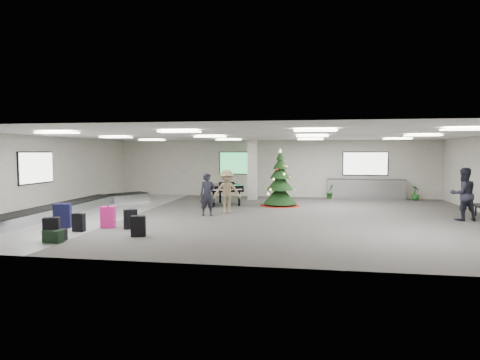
% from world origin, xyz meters
% --- Properties ---
extents(ground, '(18.00, 18.00, 0.00)m').
position_xyz_m(ground, '(0.00, 0.00, 0.00)').
color(ground, '#3C3836').
rests_on(ground, ground).
extents(room_envelope, '(18.02, 14.02, 3.21)m').
position_xyz_m(room_envelope, '(-0.38, 0.67, 2.33)').
color(room_envelope, '#9D998F').
rests_on(room_envelope, ground).
extents(baggage_carousel, '(2.28, 9.71, 0.43)m').
position_xyz_m(baggage_carousel, '(-7.84, -0.08, 0.21)').
color(baggage_carousel, silver).
rests_on(baggage_carousel, ground).
extents(service_counter, '(4.05, 0.65, 1.08)m').
position_xyz_m(service_counter, '(5.00, 6.65, 0.55)').
color(service_counter, silver).
rests_on(service_counter, ground).
extents(suitcase_0, '(0.49, 0.37, 0.69)m').
position_xyz_m(suitcase_0, '(-5.39, -5.33, 0.34)').
color(suitcase_0, black).
rests_on(suitcase_0, ground).
extents(suitcase_1, '(0.38, 0.21, 0.60)m').
position_xyz_m(suitcase_1, '(-5.36, -3.99, 0.29)').
color(suitcase_1, black).
rests_on(suitcase_1, ground).
extents(pink_suitcase, '(0.50, 0.34, 0.74)m').
position_xyz_m(pink_suitcase, '(-4.75, -3.24, 0.36)').
color(pink_suitcase, '#F01F8B').
rests_on(pink_suitcase, ground).
extents(suitcase_3, '(0.49, 0.43, 0.66)m').
position_xyz_m(suitcase_3, '(-3.94, -3.27, 0.32)').
color(suitcase_3, black).
rests_on(suitcase_3, ground).
extents(navy_suitcase, '(0.60, 0.46, 0.84)m').
position_xyz_m(navy_suitcase, '(-6.23, -3.51, 0.41)').
color(navy_suitcase, black).
rests_on(navy_suitcase, ground).
extents(green_duffel, '(0.54, 0.30, 0.37)m').
position_xyz_m(green_duffel, '(-5.22, -5.54, 0.17)').
color(green_duffel, black).
rests_on(green_duffel, ground).
extents(suitcase_7, '(0.47, 0.33, 0.64)m').
position_xyz_m(suitcase_7, '(-3.20, -4.36, 0.31)').
color(suitcase_7, black).
rests_on(suitcase_7, ground).
extents(black_duffel, '(0.54, 0.34, 0.35)m').
position_xyz_m(black_duffel, '(-5.25, -5.32, 0.17)').
color(black_duffel, black).
rests_on(black_duffel, ground).
extents(christmas_tree, '(1.89, 1.89, 2.69)m').
position_xyz_m(christmas_tree, '(0.60, 3.23, 0.92)').
color(christmas_tree, maroon).
rests_on(christmas_tree, ground).
extents(grand_piano, '(2.20, 2.45, 1.15)m').
position_xyz_m(grand_piano, '(-2.10, 3.12, 0.82)').
color(grand_piano, black).
rests_on(grand_piano, ground).
extents(traveler_a, '(0.74, 0.64, 1.71)m').
position_xyz_m(traveler_a, '(-2.06, -0.25, 0.85)').
color(traveler_a, black).
rests_on(traveler_a, ground).
extents(traveler_b, '(1.28, 0.91, 1.80)m').
position_xyz_m(traveler_b, '(-1.45, 0.62, 0.90)').
color(traveler_b, '#837051').
rests_on(traveler_b, ground).
extents(traveler_bench, '(1.08, 0.92, 1.96)m').
position_xyz_m(traveler_bench, '(7.52, 0.17, 0.98)').
color(traveler_bench, black).
rests_on(traveler_bench, ground).
extents(potted_plant_left, '(0.55, 0.52, 0.78)m').
position_xyz_m(potted_plant_left, '(3.12, 6.39, 0.39)').
color(potted_plant_left, '#16461B').
rests_on(potted_plant_left, ground).
extents(potted_plant_right, '(0.54, 0.54, 0.77)m').
position_xyz_m(potted_plant_right, '(7.49, 6.43, 0.38)').
color(potted_plant_right, '#16461B').
rests_on(potted_plant_right, ground).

